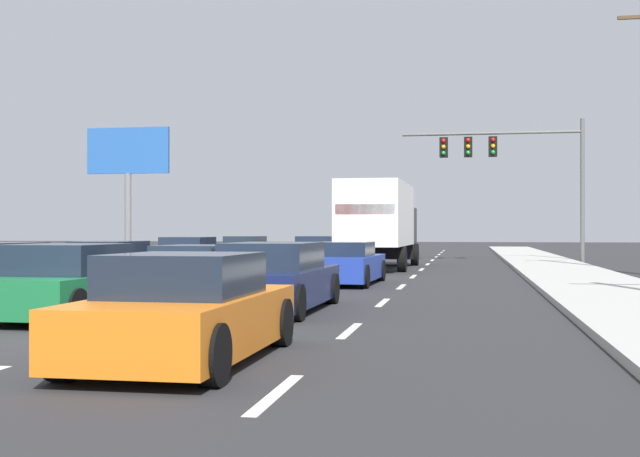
{
  "coord_description": "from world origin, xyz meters",
  "views": [
    {
      "loc": [
        5.2,
        -11.51,
        1.57
      ],
      "look_at": [
        -0.04,
        17.75,
        1.61
      ],
      "focal_mm": 46.49,
      "sensor_mm": 36.0,
      "label": 1
    }
  ],
  "objects_px": {
    "car_gray": "(189,255)",
    "traffic_signal_mast": "(498,155)",
    "box_truck": "(380,220)",
    "car_navy": "(274,279)",
    "car_red": "(274,259)",
    "roadside_billboard": "(128,164)",
    "car_silver": "(197,269)",
    "car_green": "(72,284)",
    "car_tan": "(245,251)",
    "car_blue": "(345,265)",
    "car_white": "(318,252)",
    "car_orange": "(186,313)",
    "car_maroon": "(112,263)"
  },
  "relations": [
    {
      "from": "car_gray",
      "to": "car_navy",
      "type": "bearing_deg",
      "value": -65.06
    },
    {
      "from": "car_silver",
      "to": "roadside_billboard",
      "type": "relative_size",
      "value": 0.62
    },
    {
      "from": "car_navy",
      "to": "traffic_signal_mast",
      "type": "distance_m",
      "value": 26.09
    },
    {
      "from": "car_navy",
      "to": "car_green",
      "type": "bearing_deg",
      "value": -152.56
    },
    {
      "from": "car_gray",
      "to": "traffic_signal_mast",
      "type": "height_order",
      "value": "traffic_signal_mast"
    },
    {
      "from": "box_truck",
      "to": "traffic_signal_mast",
      "type": "relative_size",
      "value": 1.02
    },
    {
      "from": "car_blue",
      "to": "car_navy",
      "type": "xyz_separation_m",
      "value": [
        -0.21,
        -7.95,
        0.05
      ]
    },
    {
      "from": "car_red",
      "to": "car_silver",
      "type": "distance_m",
      "value": 8.29
    },
    {
      "from": "car_blue",
      "to": "car_orange",
      "type": "height_order",
      "value": "car_orange"
    },
    {
      "from": "box_truck",
      "to": "car_orange",
      "type": "relative_size",
      "value": 2.18
    },
    {
      "from": "car_tan",
      "to": "car_navy",
      "type": "xyz_separation_m",
      "value": [
        6.43,
        -21.29,
        0.04
      ]
    },
    {
      "from": "car_maroon",
      "to": "roadside_billboard",
      "type": "distance_m",
      "value": 21.99
    },
    {
      "from": "box_truck",
      "to": "car_tan",
      "type": "bearing_deg",
      "value": 149.81
    },
    {
      "from": "car_red",
      "to": "car_silver",
      "type": "xyz_separation_m",
      "value": [
        -0.08,
        -8.29,
        0.03
      ]
    },
    {
      "from": "car_gray",
      "to": "car_red",
      "type": "height_order",
      "value": "car_gray"
    },
    {
      "from": "car_gray",
      "to": "car_orange",
      "type": "xyz_separation_m",
      "value": [
        7.2,
        -20.83,
        -0.01
      ]
    },
    {
      "from": "car_maroon",
      "to": "roadside_billboard",
      "type": "height_order",
      "value": "roadside_billboard"
    },
    {
      "from": "car_tan",
      "to": "roadside_billboard",
      "type": "xyz_separation_m",
      "value": [
        -8.33,
        6.11,
        4.63
      ]
    },
    {
      "from": "car_tan",
      "to": "car_red",
      "type": "relative_size",
      "value": 1.01
    },
    {
      "from": "car_navy",
      "to": "car_white",
      "type": "bearing_deg",
      "value": 98.01
    },
    {
      "from": "car_white",
      "to": "traffic_signal_mast",
      "type": "bearing_deg",
      "value": 26.01
    },
    {
      "from": "car_silver",
      "to": "car_green",
      "type": "height_order",
      "value": "car_green"
    },
    {
      "from": "car_tan",
      "to": "car_orange",
      "type": "relative_size",
      "value": 1.06
    },
    {
      "from": "car_navy",
      "to": "roadside_billboard",
      "type": "distance_m",
      "value": 31.46
    },
    {
      "from": "car_navy",
      "to": "traffic_signal_mast",
      "type": "xyz_separation_m",
      "value": [
        5.1,
        25.18,
        4.54
      ]
    },
    {
      "from": "car_gray",
      "to": "roadside_billboard",
      "type": "xyz_separation_m",
      "value": [
        -7.94,
        12.74,
        4.61
      ]
    },
    {
      "from": "car_red",
      "to": "car_orange",
      "type": "xyz_separation_m",
      "value": [
        3.54,
        -19.41,
        0.06
      ]
    },
    {
      "from": "car_tan",
      "to": "roadside_billboard",
      "type": "relative_size",
      "value": 0.6
    },
    {
      "from": "car_tan",
      "to": "car_orange",
      "type": "bearing_deg",
      "value": -76.06
    },
    {
      "from": "car_silver",
      "to": "box_truck",
      "type": "xyz_separation_m",
      "value": [
        3.44,
        12.47,
        1.4
      ]
    },
    {
      "from": "car_green",
      "to": "car_maroon",
      "type": "bearing_deg",
      "value": 110.25
    },
    {
      "from": "car_maroon",
      "to": "roadside_billboard",
      "type": "bearing_deg",
      "value": 112.0
    },
    {
      "from": "car_blue",
      "to": "car_white",
      "type": "bearing_deg",
      "value": 103.53
    },
    {
      "from": "car_red",
      "to": "box_truck",
      "type": "bearing_deg",
      "value": 51.19
    },
    {
      "from": "car_red",
      "to": "roadside_billboard",
      "type": "xyz_separation_m",
      "value": [
        -11.6,
        14.16,
        4.68
      ]
    },
    {
      "from": "car_white",
      "to": "traffic_signal_mast",
      "type": "distance_m",
      "value": 10.1
    },
    {
      "from": "car_orange",
      "to": "roadside_billboard",
      "type": "bearing_deg",
      "value": 114.28
    },
    {
      "from": "car_white",
      "to": "car_red",
      "type": "relative_size",
      "value": 1.09
    },
    {
      "from": "box_truck",
      "to": "car_navy",
      "type": "height_order",
      "value": "box_truck"
    },
    {
      "from": "car_maroon",
      "to": "traffic_signal_mast",
      "type": "xyz_separation_m",
      "value": [
        11.8,
        17.71,
        4.58
      ]
    },
    {
      "from": "car_tan",
      "to": "car_gray",
      "type": "relative_size",
      "value": 1.0
    },
    {
      "from": "car_silver",
      "to": "car_green",
      "type": "bearing_deg",
      "value": -90.64
    },
    {
      "from": "car_green",
      "to": "traffic_signal_mast",
      "type": "bearing_deg",
      "value": 72.64
    },
    {
      "from": "car_white",
      "to": "box_truck",
      "type": "height_order",
      "value": "box_truck"
    },
    {
      "from": "car_tan",
      "to": "box_truck",
      "type": "bearing_deg",
      "value": -30.19
    },
    {
      "from": "car_silver",
      "to": "roadside_billboard",
      "type": "bearing_deg",
      "value": 117.17
    },
    {
      "from": "roadside_billboard",
      "to": "car_navy",
      "type": "bearing_deg",
      "value": -61.7
    },
    {
      "from": "car_green",
      "to": "car_orange",
      "type": "relative_size",
      "value": 1.09
    },
    {
      "from": "car_red",
      "to": "car_navy",
      "type": "height_order",
      "value": "car_navy"
    },
    {
      "from": "car_navy",
      "to": "traffic_signal_mast",
      "type": "height_order",
      "value": "traffic_signal_mast"
    }
  ]
}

